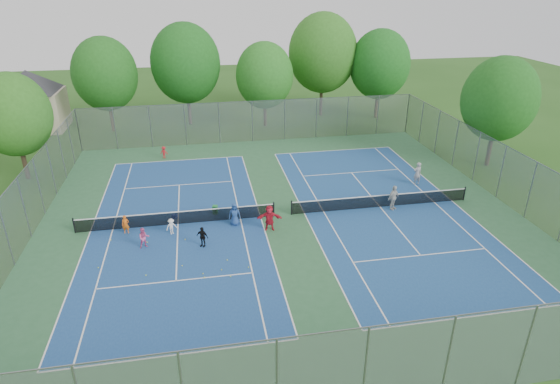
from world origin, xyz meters
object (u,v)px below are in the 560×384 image
at_px(ball_hopper, 215,210).
at_px(ball_crate, 174,216).
at_px(net_right, 381,201).
at_px(instructor, 417,173).
at_px(net_left, 177,218).

bearing_deg(ball_hopper, ball_crate, -177.50).
xyz_separation_m(net_right, ball_hopper, (-11.50, 1.05, -0.14)).
height_order(net_right, instructor, instructor).
height_order(ball_crate, ball_hopper, ball_hopper).
height_order(net_left, net_right, same).
bearing_deg(net_right, ball_crate, 176.27).
distance_m(net_left, net_right, 14.00).
bearing_deg(ball_crate, ball_hopper, 2.50).
distance_m(ball_crate, ball_hopper, 2.75).
relative_size(net_left, net_right, 1.00).
bearing_deg(net_right, instructor, 37.59).
height_order(net_right, ball_crate, net_right).
xyz_separation_m(net_right, instructor, (4.24, 3.26, 0.46)).
bearing_deg(ball_crate, instructor, 7.20).
bearing_deg(instructor, ball_crate, -2.19).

